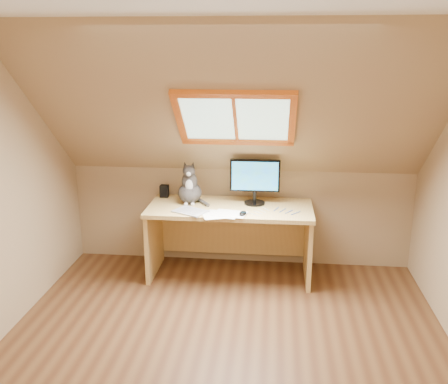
# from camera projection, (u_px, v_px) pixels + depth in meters

# --- Properties ---
(ground) EXTENTS (3.50, 3.50, 0.00)m
(ground) POSITION_uv_depth(u_px,v_px,m) (223.00, 356.00, 3.70)
(ground) COLOR brown
(ground) RESTS_ON ground
(room_shell) EXTENTS (3.52, 3.52, 2.41)m
(room_shell) POSITION_uv_depth(u_px,v_px,m) (221.00, 172.00, 3.21)
(room_shell) COLOR tan
(room_shell) RESTS_ON ground
(desk) EXTENTS (1.59, 0.69, 0.72)m
(desk) POSITION_uv_depth(u_px,v_px,m) (231.00, 226.00, 4.95)
(desk) COLOR #DEB969
(desk) RESTS_ON ground
(monitor) EXTENTS (0.48, 0.20, 0.45)m
(monitor) POSITION_uv_depth(u_px,v_px,m) (255.00, 179.00, 4.82)
(monitor) COLOR black
(monitor) RESTS_ON desk
(cat) EXTENTS (0.26, 0.30, 0.43)m
(cat) POSITION_uv_depth(u_px,v_px,m) (190.00, 188.00, 4.89)
(cat) COLOR #433E3C
(cat) RESTS_ON desk
(desk_speaker) EXTENTS (0.09, 0.09, 0.12)m
(desk_speaker) POSITION_uv_depth(u_px,v_px,m) (164.00, 191.00, 5.11)
(desk_speaker) COLOR black
(desk_speaker) RESTS_ON desk
(graphics_tablet) EXTENTS (0.37, 0.33, 0.01)m
(graphics_tablet) POSITION_uv_depth(u_px,v_px,m) (190.00, 211.00, 4.65)
(graphics_tablet) COLOR #B2B2B7
(graphics_tablet) RESTS_ON desk
(mouse) EXTENTS (0.08, 0.12, 0.04)m
(mouse) POSITION_uv_depth(u_px,v_px,m) (243.00, 213.00, 4.56)
(mouse) COLOR black
(mouse) RESTS_ON desk
(papers) EXTENTS (0.35, 0.30, 0.01)m
(papers) POSITION_uv_depth(u_px,v_px,m) (220.00, 214.00, 4.58)
(papers) COLOR white
(papers) RESTS_ON desk
(cables) EXTENTS (0.51, 0.26, 0.01)m
(cables) POSITION_uv_depth(u_px,v_px,m) (276.00, 211.00, 4.66)
(cables) COLOR silver
(cables) RESTS_ON desk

